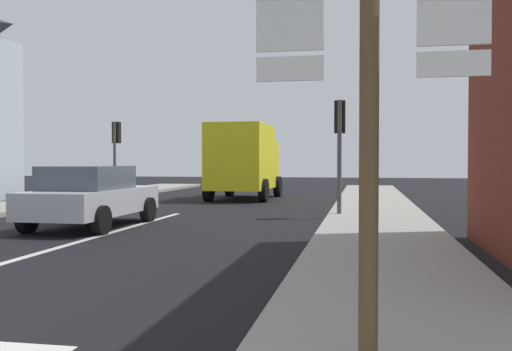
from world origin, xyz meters
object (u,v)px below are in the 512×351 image
Objects in this scene: sedan_far at (91,196)px; route_sign_post at (369,117)px; delivery_truck at (244,159)px; traffic_light_far_left at (116,142)px; traffic_light_near_right at (340,131)px.

sedan_far is 1.31× the size of route_sign_post.
sedan_far is 10.62m from delivery_truck.
traffic_light_far_left reaches higher than delivery_truck.
traffic_light_near_right reaches higher than sedan_far.
sedan_far is 0.84× the size of delivery_truck.
delivery_truck is at bearing 4.71° from traffic_light_far_left.
traffic_light_far_left is (-10.34, 18.51, 0.49)m from route_sign_post.
traffic_light_near_right reaches higher than route_sign_post.
traffic_light_far_left reaches higher than sedan_far.
delivery_truck is at bearing 104.49° from route_sign_post.
delivery_truck is at bearing 81.64° from sedan_far.
route_sign_post is 0.98× the size of traffic_light_near_right.
route_sign_post is 11.85m from traffic_light_near_right.
sedan_far is 10.72m from route_sign_post.
sedan_far is 10.88m from traffic_light_far_left.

